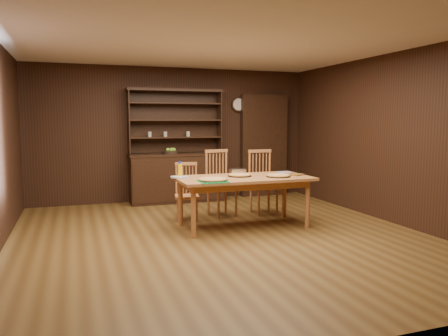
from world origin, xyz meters
name	(u,v)px	position (x,y,z in m)	size (l,w,h in m)	color
floor	(223,237)	(0.00, 0.00, 0.00)	(6.00, 6.00, 0.00)	brown
room_shell	(223,120)	(0.00, 0.00, 1.58)	(6.00, 6.00, 6.00)	white
china_hutch	(177,171)	(0.00, 2.75, 0.60)	(1.84, 0.52, 2.17)	#331A11
doorway	(264,146)	(1.90, 2.90, 1.05)	(1.00, 0.18, 2.10)	#331A11
wall_clock	(238,104)	(1.35, 2.96, 1.90)	(0.30, 0.05, 0.30)	#331A11
dining_table	(243,182)	(0.47, 0.44, 0.67)	(1.96, 0.98, 0.75)	#B3713E
chair_left	(187,190)	(-0.19, 1.22, 0.48)	(0.43, 0.41, 0.91)	#C47F43
chair_center	(220,181)	(0.40, 1.33, 0.58)	(0.53, 0.52, 1.09)	#C47F43
chair_right	(262,180)	(1.14, 1.27, 0.57)	(0.45, 0.43, 1.08)	#C47F43
pizza_left	(213,180)	(-0.08, 0.19, 0.77)	(0.42, 0.42, 0.04)	black
pizza_right	(278,176)	(0.96, 0.28, 0.77)	(0.36, 0.36, 0.04)	black
pizza_center	(240,175)	(0.45, 0.52, 0.77)	(0.36, 0.36, 0.04)	black
cooling_rack	(213,181)	(-0.11, 0.09, 0.76)	(0.36, 0.36, 0.02)	#0B9B4A
plate_left	(180,177)	(-0.42, 0.68, 0.76)	(0.28, 0.28, 0.02)	silver
plate_right	(284,172)	(1.26, 0.68, 0.76)	(0.25, 0.25, 0.02)	silver
foil_dish	(237,172)	(0.49, 0.73, 0.80)	(0.23, 0.16, 0.09)	silver
juice_bottle	(180,170)	(-0.41, 0.74, 0.86)	(0.07, 0.07, 0.23)	#FAAE0D
pot_holder_a	(295,174)	(1.30, 0.39, 0.76)	(0.22, 0.22, 0.02)	#B01414
pot_holder_b	(291,174)	(1.25, 0.42, 0.76)	(0.22, 0.22, 0.02)	#B01414
fruit_bowl	(171,152)	(-0.13, 2.69, 0.98)	(0.30, 0.30, 0.12)	black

